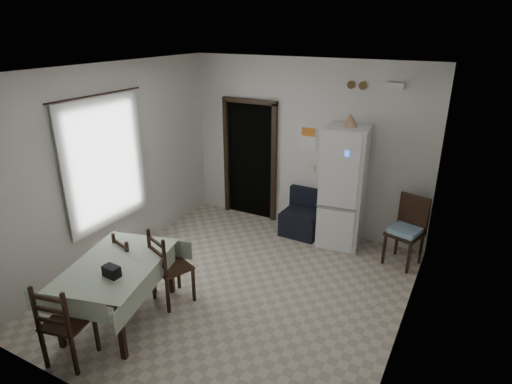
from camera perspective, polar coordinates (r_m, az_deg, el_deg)
The scene contains 25 objects.
ground at distance 6.01m, azimuth -2.32°, elevation -12.73°, with size 4.50×4.50×0.00m, color beige.
ceiling at distance 4.99m, azimuth -2.83°, elevation 15.96°, with size 4.20×4.50×0.02m, color white, non-canonical shape.
wall_back at distance 7.25m, azimuth 6.60°, elevation 5.96°, with size 4.20×0.02×2.90m, color silver, non-canonical shape.
wall_front at distance 3.78m, azimuth -20.52°, elevation -10.74°, with size 4.20×0.02×2.90m, color silver, non-canonical shape.
wall_left at distance 6.60m, azimuth -18.46°, elevation 3.39°, with size 0.02×4.50×2.90m, color silver, non-canonical shape.
wall_right at distance 4.70m, azimuth 20.13°, elevation -4.18°, with size 0.02×4.50×2.90m, color silver, non-canonical shape.
doorway at distance 7.96m, azimuth 0.01°, elevation 4.61°, with size 1.06×0.52×2.22m.
window_recess at distance 6.48m, azimuth -20.13°, elevation 3.78°, with size 0.10×1.20×1.60m, color silver.
curtain at distance 6.40m, azimuth -19.46°, elevation 3.65°, with size 0.02×1.45×1.85m, color silver.
curtain_rod at distance 6.19m, azimuth -20.50°, elevation 12.03°, with size 0.02×0.02×1.60m, color black.
calendar at distance 7.18m, azimuth 6.99°, elevation 7.19°, with size 0.28×0.02×0.40m, color white.
calendar_image at distance 7.15m, azimuth 7.01°, elevation 7.95°, with size 0.24×0.01×0.14m, color orange.
light_switch at distance 7.29m, azimuth 7.54°, elevation 3.13°, with size 0.08×0.02×0.12m, color beige.
vent_left at distance 6.81m, azimuth 12.57°, elevation 13.78°, with size 0.12×0.12×0.03m, color brown.
vent_right at distance 6.76m, azimuth 14.07°, elevation 13.60°, with size 0.12×0.12×0.03m, color brown.
emergency_light at distance 6.63m, azimuth 18.05°, elevation 13.32°, with size 0.25×0.07×0.09m, color white.
fridge at distance 6.87m, azimuth 11.62°, elevation 0.57°, with size 0.63×0.63×1.95m, color white, non-canonical shape.
tan_cone at distance 6.60m, azimuth 12.45°, elevation 9.40°, with size 0.24×0.24×0.20m, color tan.
navy_seat at distance 7.30m, azimuth 6.17°, elevation -2.86°, with size 0.63×0.61×0.76m, color black, non-canonical shape.
corner_chair at distance 6.68m, azimuth 19.24°, elevation -5.09°, with size 0.45×0.45×1.05m, color black, non-canonical shape.
dining_table at distance 5.55m, azimuth -17.73°, elevation -12.40°, with size 0.96×1.46×0.76m, color #AEBEA3, non-canonical shape.
black_bag at distance 5.08m, azimuth -18.70°, elevation -10.00°, with size 0.20×0.12×0.13m, color black.
dining_chair_far_left at distance 5.91m, azimuth -15.88°, elevation -9.18°, with size 0.38×0.38×0.89m, color black, non-canonical shape.
dining_chair_far_right at distance 5.62m, azimuth -11.16°, elevation -9.63°, with size 0.44×0.44×1.02m, color black, non-canonical shape.
dining_chair_near_head at distance 5.05m, azimuth -23.91°, elevation -15.42°, with size 0.43×0.43×1.00m, color black, non-canonical shape.
Camera 1 is at (2.56, -4.26, 3.39)m, focal length 30.00 mm.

